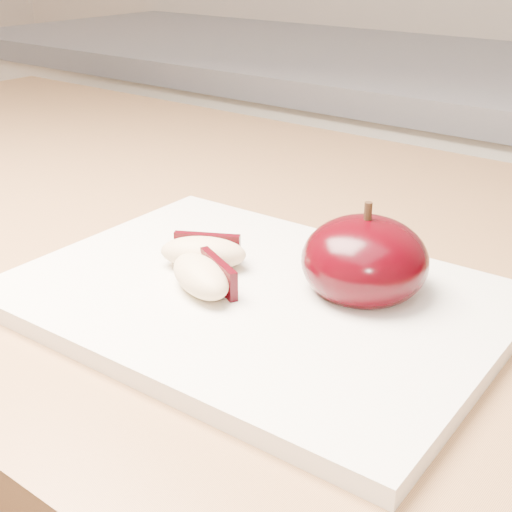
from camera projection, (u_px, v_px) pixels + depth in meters
The scene contains 4 objects.
cutting_board at pixel (256, 298), 0.48m from camera, with size 0.32×0.24×0.01m, color silver.
apple_half at pixel (365, 261), 0.47m from camera, with size 0.10×0.10×0.07m.
apple_wedge_a at pixel (204, 252), 0.51m from camera, with size 0.07×0.06×0.02m.
apple_wedge_b at pixel (203, 276), 0.47m from camera, with size 0.07×0.05×0.02m.
Camera 1 is at (0.30, 0.05, 1.13)m, focal length 50.00 mm.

